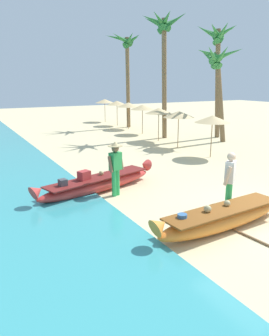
{
  "coord_description": "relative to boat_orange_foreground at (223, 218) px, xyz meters",
  "views": [
    {
      "loc": [
        -6.7,
        -5.48,
        3.41
      ],
      "look_at": [
        -2.12,
        2.93,
        0.9
      ],
      "focal_mm": 35.68,
      "sensor_mm": 36.0,
      "label": 1
    }
  ],
  "objects": [
    {
      "name": "palm_tree_mid_cluster",
      "position": [
        6.21,
        17.01,
        5.21
      ],
      "size": [
        2.68,
        2.8,
        6.72
      ],
      "color": "brown",
      "rests_on": "ground"
    },
    {
      "name": "palm_tree_leaning_seaward",
      "position": [
        8.67,
        10.2,
        5.05
      ],
      "size": [
        2.41,
        2.55,
        6.63
      ],
      "color": "brown",
      "rests_on": "ground"
    },
    {
      "name": "boat_orange_foreground",
      "position": [
        0.0,
        0.0,
        0.0
      ],
      "size": [
        4.17,
        0.97,
        0.79
      ],
      "color": "orange",
      "rests_on": "ground"
    },
    {
      "name": "ground_plane",
      "position": [
        1.37,
        0.06,
        -0.28
      ],
      "size": [
        80.0,
        80.0,
        0.0
      ],
      "primitive_type": "plane",
      "color": "beige"
    },
    {
      "name": "palm_tree_tall_inland",
      "position": [
        7.53,
        8.84,
        3.95
      ],
      "size": [
        2.83,
        2.64,
        5.25
      ],
      "color": "brown",
      "rests_on": "ground"
    },
    {
      "name": "person_tourist_customer",
      "position": [
        0.73,
        0.6,
        0.66
      ],
      "size": [
        0.56,
        0.47,
        1.67
      ],
      "color": "green",
      "rests_on": "ground"
    },
    {
      "name": "parasol_row_2",
      "position": [
        5.11,
        10.85,
        1.46
      ],
      "size": [
        1.6,
        1.6,
        1.91
      ],
      "color": "#8E6B47",
      "rests_on": "ground"
    },
    {
      "name": "parasol_row_1",
      "position": [
        4.9,
        8.62,
        1.46
      ],
      "size": [
        1.6,
        1.6,
        1.91
      ],
      "color": "#8E6B47",
      "rests_on": "ground"
    },
    {
      "name": "parasol_row_6",
      "position": [
        6.21,
        21.06,
        1.46
      ],
      "size": [
        1.6,
        1.6,
        1.91
      ],
      "color": "#8E6B47",
      "rests_on": "ground"
    },
    {
      "name": "person_vendor_hatted",
      "position": [
        -1.2,
        3.36,
        0.69
      ],
      "size": [
        0.58,
        0.44,
        1.68
      ],
      "color": "green",
      "rests_on": "ground"
    },
    {
      "name": "parasol_row_3",
      "position": [
        5.65,
        13.66,
        1.46
      ],
      "size": [
        1.6,
        1.6,
        1.91
      ],
      "color": "#8E6B47",
      "rests_on": "ground"
    },
    {
      "name": "palm_tree_far_behind",
      "position": [
        5.83,
        11.6,
        5.54
      ],
      "size": [
        2.42,
        3.0,
        7.16
      ],
      "color": "brown",
      "rests_on": "ground"
    },
    {
      "name": "parasol_row_5",
      "position": [
        6.04,
        18.32,
        1.46
      ],
      "size": [
        1.6,
        1.6,
        1.91
      ],
      "color": "#8E6B47",
      "rests_on": "ground"
    },
    {
      "name": "parasol_row_4",
      "position": [
        5.89,
        16.11,
        1.46
      ],
      "size": [
        1.6,
        1.6,
        1.91
      ],
      "color": "#8E6B47",
      "rests_on": "ground"
    },
    {
      "name": "parasol_row_0",
      "position": [
        4.93,
        6.09,
        1.46
      ],
      "size": [
        1.6,
        1.6,
        1.91
      ],
      "color": "#8E6B47",
      "rests_on": "ground"
    },
    {
      "name": "boat_red_midground",
      "position": [
        -1.53,
        3.97,
        -0.01
      ],
      "size": [
        4.58,
        1.86,
        0.75
      ],
      "color": "red",
      "rests_on": "ground"
    }
  ]
}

